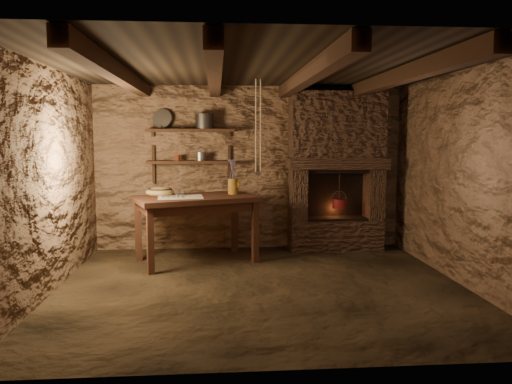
{
  "coord_description": "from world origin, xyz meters",
  "views": [
    {
      "loc": [
        -0.48,
        -5.37,
        1.66
      ],
      "look_at": [
        0.01,
        0.9,
        0.96
      ],
      "focal_mm": 35.0,
      "sensor_mm": 36.0,
      "label": 1
    }
  ],
  "objects": [
    {
      "name": "shelf_lower",
      "position": [
        -0.85,
        1.84,
        1.3
      ],
      "size": [
        1.25,
        0.3,
        0.04
      ],
      "primitive_type": "cube",
      "color": "black",
      "rests_on": "back_wall"
    },
    {
      "name": "iron_stockpot",
      "position": [
        -0.65,
        1.84,
        1.87
      ],
      "size": [
        0.27,
        0.27,
        0.19
      ],
      "primitive_type": "cylinder",
      "rotation": [
        0.0,
        0.0,
        0.05
      ],
      "color": "#2F2B2A",
      "rests_on": "shelf_upper"
    },
    {
      "name": "beam_mid_left",
      "position": [
        -0.5,
        0.0,
        2.31
      ],
      "size": [
        0.14,
        3.95,
        0.16
      ],
      "primitive_type": "cube",
      "color": "black",
      "rests_on": "ceiling"
    },
    {
      "name": "hanging_ropes",
      "position": [
        0.05,
        1.05,
        1.8
      ],
      "size": [
        0.08,
        0.08,
        1.2
      ],
      "primitive_type": null,
      "color": "beige",
      "rests_on": "ceiling"
    },
    {
      "name": "drinking_glasses",
      "position": [
        -0.94,
        1.2,
        0.93
      ],
      "size": [
        0.18,
        0.06,
        0.07
      ],
      "primitive_type": null,
      "color": "white",
      "rests_on": "linen_cloth"
    },
    {
      "name": "left_wall",
      "position": [
        -2.25,
        0.0,
        1.2
      ],
      "size": [
        0.04,
        4.0,
        2.4
      ],
      "primitive_type": "cube",
      "color": "brown",
      "rests_on": "floor"
    },
    {
      "name": "right_wall",
      "position": [
        2.25,
        0.0,
        1.2
      ],
      "size": [
        0.04,
        4.0,
        2.4
      ],
      "primitive_type": "cube",
      "color": "brown",
      "rests_on": "floor"
    },
    {
      "name": "hearth",
      "position": [
        1.25,
        1.77,
        1.23
      ],
      "size": [
        1.43,
        0.51,
        2.3
      ],
      "color": "#36231B",
      "rests_on": "floor"
    },
    {
      "name": "beam_far_left",
      "position": [
        -1.5,
        0.0,
        2.31
      ],
      "size": [
        0.14,
        3.95,
        0.16
      ],
      "primitive_type": "cube",
      "color": "black",
      "rests_on": "ceiling"
    },
    {
      "name": "rusty_tin",
      "position": [
        -1.05,
        1.84,
        1.36
      ],
      "size": [
        0.11,
        0.11,
        0.08
      ],
      "primitive_type": "cylinder",
      "rotation": [
        0.0,
        0.0,
        0.35
      ],
      "color": "#582111",
      "rests_on": "shelf_lower"
    },
    {
      "name": "linen_cloth",
      "position": [
        -0.96,
        1.09,
        0.88
      ],
      "size": [
        0.61,
        0.52,
        0.01
      ],
      "primitive_type": "cube",
      "rotation": [
        0.0,
        0.0,
        0.1
      ],
      "color": "silver",
      "rests_on": "work_table"
    },
    {
      "name": "back_wall",
      "position": [
        0.0,
        2.0,
        1.2
      ],
      "size": [
        4.5,
        0.04,
        2.4
      ],
      "primitive_type": "cube",
      "color": "brown",
      "rests_on": "floor"
    },
    {
      "name": "beam_mid_right",
      "position": [
        0.5,
        0.0,
        2.31
      ],
      "size": [
        0.14,
        3.95,
        0.16
      ],
      "primitive_type": "cube",
      "color": "black",
      "rests_on": "ceiling"
    },
    {
      "name": "red_pot",
      "position": [
        1.29,
        1.72,
        0.7
      ],
      "size": [
        0.26,
        0.26,
        0.54
      ],
      "rotation": [
        0.0,
        0.0,
        -0.42
      ],
      "color": "maroon",
      "rests_on": "hearth"
    },
    {
      "name": "work_table",
      "position": [
        -0.76,
        1.19,
        0.47
      ],
      "size": [
        1.75,
        1.35,
        0.88
      ],
      "rotation": [
        0.0,
        0.0,
        0.35
      ],
      "color": "black",
      "rests_on": "floor"
    },
    {
      "name": "stoneware_jug",
      "position": [
        -0.26,
        1.4,
        1.09
      ],
      "size": [
        0.16,
        0.15,
        0.48
      ],
      "rotation": [
        0.0,
        0.0,
        0.12
      ],
      "color": "#905F1B",
      "rests_on": "work_table"
    },
    {
      "name": "floor",
      "position": [
        0.0,
        0.0,
        0.0
      ],
      "size": [
        4.5,
        4.5,
        0.0
      ],
      "primitive_type": "plane",
      "color": "black",
      "rests_on": "ground"
    },
    {
      "name": "tin_pan",
      "position": [
        -1.26,
        1.94,
        1.92
      ],
      "size": [
        0.32,
        0.21,
        0.29
      ],
      "primitive_type": "cylinder",
      "rotation": [
        1.26,
        0.0,
        -0.29
      ],
      "color": "gray",
      "rests_on": "shelf_upper"
    },
    {
      "name": "pewter_cutlery_row",
      "position": [
        -0.96,
        1.07,
        0.89
      ],
      "size": [
        0.49,
        0.23,
        0.01
      ],
      "primitive_type": null,
      "rotation": [
        0.0,
        0.0,
        0.1
      ],
      "color": "gray",
      "rests_on": "linen_cloth"
    },
    {
      "name": "wooden_bowl",
      "position": [
        -1.24,
        1.32,
        0.92
      ],
      "size": [
        0.46,
        0.46,
        0.13
      ],
      "primitive_type": "ellipsoid",
      "rotation": [
        0.0,
        0.0,
        -0.24
      ],
      "color": "#9F7D44",
      "rests_on": "work_table"
    },
    {
      "name": "ceiling",
      "position": [
        0.0,
        0.0,
        2.4
      ],
      "size": [
        4.5,
        4.0,
        0.04
      ],
      "primitive_type": "cube",
      "color": "black",
      "rests_on": "back_wall"
    },
    {
      "name": "small_kettle",
      "position": [
        -0.71,
        1.84,
        1.38
      ],
      "size": [
        0.2,
        0.17,
        0.18
      ],
      "primitive_type": null,
      "rotation": [
        0.0,
        0.0,
        0.3
      ],
      "color": "gray",
      "rests_on": "shelf_lower"
    },
    {
      "name": "shelf_upper",
      "position": [
        -0.85,
        1.84,
        1.75
      ],
      "size": [
        1.25,
        0.3,
        0.04
      ],
      "primitive_type": "cube",
      "color": "black",
      "rests_on": "back_wall"
    },
    {
      "name": "front_wall",
      "position": [
        0.0,
        -2.0,
        1.2
      ],
      "size": [
        4.5,
        0.04,
        2.4
      ],
      "primitive_type": "cube",
      "color": "brown",
      "rests_on": "floor"
    },
    {
      "name": "beam_far_right",
      "position": [
        1.5,
        0.0,
        2.31
      ],
      "size": [
        0.14,
        3.95,
        0.16
      ],
      "primitive_type": "cube",
      "color": "black",
      "rests_on": "ceiling"
    }
  ]
}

